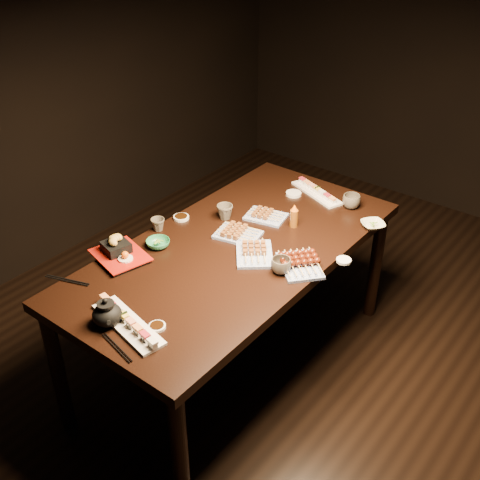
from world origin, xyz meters
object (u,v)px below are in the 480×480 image
object	(u,v)px
teacup_far_right	(351,201)
teapot	(107,312)
condiment_bottle	(294,216)
yakitori_plate_right	(254,250)
teacup_near_left	(158,225)
sushi_platter_near	(128,321)
tempura_tray	(120,250)
teacup_mid_right	(281,266)
yakitori_plate_center	(238,231)
sushi_platter_far	(317,191)
yakitori_plate_left	(266,213)
dining_table	(234,308)
edamame_bowl_cream	(373,225)
teacup_far_left	(225,212)
edamame_bowl_green	(158,243)

from	to	relation	value
teacup_far_right	teapot	xyz separation A→B (m)	(-0.30, -1.47, 0.02)
teacup_far_right	condiment_bottle	bearing A→B (deg)	-110.83
yakitori_plate_right	teacup_near_left	bearing A→B (deg)	-117.10
sushi_platter_near	teapot	bearing A→B (deg)	-141.08
tempura_tray	teacup_near_left	bearing A→B (deg)	111.90
teacup_mid_right	teapot	size ratio (longest dim) A/B	0.65
sushi_platter_near	yakitori_plate_center	bearing A→B (deg)	106.78
sushi_platter_far	condiment_bottle	world-z (taller)	condiment_bottle
yakitori_plate_center	teacup_far_right	xyz separation A→B (m)	(0.30, 0.61, 0.01)
yakitori_plate_left	dining_table	bearing A→B (deg)	-94.66
sushi_platter_near	teacup_far_right	xyz separation A→B (m)	(0.23, 1.44, 0.01)
sushi_platter_far	tempura_tray	bearing A→B (deg)	91.96
yakitori_plate_right	edamame_bowl_cream	xyz separation A→B (m)	(0.33, 0.59, -0.02)
teacup_mid_right	teacup_far_right	xyz separation A→B (m)	(-0.05, 0.74, 0.00)
teacup_near_left	teacup_mid_right	xyz separation A→B (m)	(0.71, 0.08, 0.00)
dining_table	teacup_far_left	size ratio (longest dim) A/B	20.91
dining_table	sushi_platter_near	world-z (taller)	sushi_platter_near
sushi_platter_near	teacup_mid_right	size ratio (longest dim) A/B	4.24
dining_table	condiment_bottle	size ratio (longest dim) A/B	14.09
teacup_far_left	sushi_platter_near	bearing A→B (deg)	-75.39
teacup_far_left	yakitori_plate_left	bearing A→B (deg)	40.24
sushi_platter_far	teacup_far_left	xyz separation A→B (m)	(-0.24, -0.54, 0.02)
teacup_near_left	teapot	size ratio (longest dim) A/B	0.49
sushi_platter_near	edamame_bowl_green	bearing A→B (deg)	134.31
yakitori_plate_center	teacup_far_right	bearing A→B (deg)	50.83
dining_table	yakitori_plate_left	size ratio (longest dim) A/B	8.71
teacup_near_left	teacup_far_left	size ratio (longest dim) A/B	0.83
yakitori_plate_left	yakitori_plate_right	bearing A→B (deg)	-75.46
teapot	condiment_bottle	world-z (taller)	condiment_bottle
teacup_far_left	condiment_bottle	size ratio (longest dim) A/B	0.67
dining_table	teapot	xyz separation A→B (m)	(-0.05, -0.76, 0.44)
sushi_platter_far	condiment_bottle	distance (m)	0.39
sushi_platter_far	teacup_far_right	size ratio (longest dim) A/B	3.71
sushi_platter_far	teacup_near_left	size ratio (longest dim) A/B	5.00
edamame_bowl_green	teacup_far_right	world-z (taller)	teacup_far_right
edamame_bowl_cream	teacup_far_left	bearing A→B (deg)	-148.64
edamame_bowl_cream	condiment_bottle	xyz separation A→B (m)	(-0.33, -0.24, 0.05)
edamame_bowl_green	teacup_far_right	size ratio (longest dim) A/B	1.21
edamame_bowl_cream	teapot	xyz separation A→B (m)	(-0.50, -1.36, 0.05)
teacup_far_left	teapot	xyz separation A→B (m)	(0.16, -0.96, 0.02)
sushi_platter_near	teacup_near_left	size ratio (longest dim) A/B	5.57
dining_table	yakitori_plate_left	bearing A→B (deg)	114.99
edamame_bowl_green	yakitori_plate_center	bearing A→B (deg)	52.22
edamame_bowl_cream	edamame_bowl_green	bearing A→B (deg)	-132.38
sushi_platter_far	teapot	world-z (taller)	teapot
teacup_mid_right	yakitori_plate_left	bearing A→B (deg)	133.85
teacup_near_left	tempura_tray	bearing A→B (deg)	-82.43
sushi_platter_near	teacup_far_left	xyz separation A→B (m)	(-0.24, 0.92, 0.02)
yakitori_plate_center	teacup_mid_right	size ratio (longest dim) A/B	2.34
sushi_platter_far	teacup_near_left	bearing A→B (deg)	83.84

